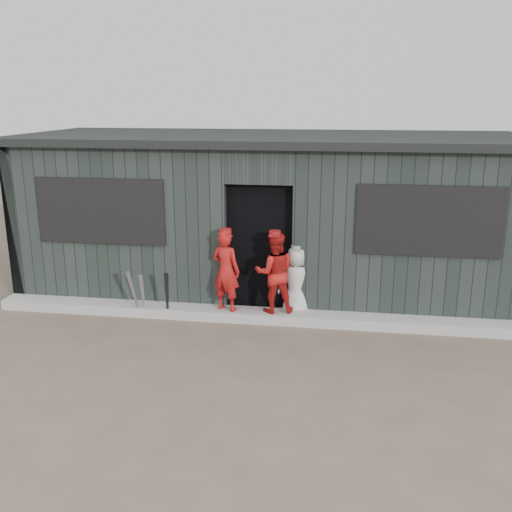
% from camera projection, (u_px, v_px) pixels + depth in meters
% --- Properties ---
extents(ground, '(80.00, 80.00, 0.00)m').
position_uv_depth(ground, '(233.00, 377.00, 6.76)').
color(ground, brown).
rests_on(ground, ground).
extents(curb, '(8.00, 0.36, 0.15)m').
position_uv_depth(curb, '(256.00, 315.00, 8.48)').
color(curb, '#A5A5A0').
rests_on(curb, ground).
extents(bat_left, '(0.13, 0.31, 0.71)m').
position_uv_depth(bat_left, '(143.00, 295.00, 8.51)').
color(bat_left, gray).
rests_on(bat_left, ground).
extents(bat_mid, '(0.15, 0.30, 0.77)m').
position_uv_depth(bat_mid, '(134.00, 294.00, 8.48)').
color(bat_mid, gray).
rests_on(bat_mid, ground).
extents(bat_right, '(0.15, 0.29, 0.75)m').
position_uv_depth(bat_right, '(167.00, 296.00, 8.43)').
color(bat_right, black).
rests_on(bat_right, ground).
extents(player_red_left, '(0.51, 0.42, 1.21)m').
position_uv_depth(player_red_left, '(226.00, 271.00, 8.35)').
color(player_red_left, '#B01715').
rests_on(player_red_left, curb).
extents(player_red_right, '(0.67, 0.57, 1.20)m').
position_uv_depth(player_red_right, '(275.00, 272.00, 8.29)').
color(player_red_right, '#B51A16').
rests_on(player_red_right, curb).
extents(player_grey_back, '(0.59, 0.44, 1.09)m').
position_uv_depth(player_grey_back, '(296.00, 282.00, 8.50)').
color(player_grey_back, silver).
rests_on(player_grey_back, ground).
extents(dugout, '(8.30, 3.30, 2.62)m').
position_uv_depth(dugout, '(271.00, 214.00, 9.76)').
color(dugout, black).
rests_on(dugout, ground).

